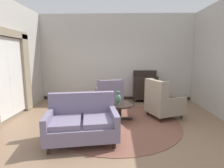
{
  "coord_description": "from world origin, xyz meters",
  "views": [
    {
      "loc": [
        0.03,
        -4.08,
        1.74
      ],
      "look_at": [
        -0.1,
        0.49,
        0.99
      ],
      "focal_mm": 27.74,
      "sensor_mm": 36.0,
      "label": 1
    }
  ],
  "objects_px": {
    "settee": "(82,122)",
    "armchair_foreground_right": "(162,102)",
    "porcelain_vase": "(118,98)",
    "armchair_back_corner": "(109,96)",
    "sideboard": "(145,87)",
    "coffee_table": "(120,107)"
  },
  "relations": [
    {
      "from": "armchair_back_corner",
      "to": "sideboard",
      "type": "distance_m",
      "value": 1.62
    },
    {
      "from": "armchair_back_corner",
      "to": "armchair_foreground_right",
      "type": "xyz_separation_m",
      "value": [
        1.53,
        -0.85,
        0.02
      ]
    },
    {
      "from": "armchair_back_corner",
      "to": "armchair_foreground_right",
      "type": "height_order",
      "value": "armchair_foreground_right"
    },
    {
      "from": "settee",
      "to": "sideboard",
      "type": "relative_size",
      "value": 1.3
    },
    {
      "from": "armchair_back_corner",
      "to": "sideboard",
      "type": "xyz_separation_m",
      "value": [
        1.33,
        0.91,
        0.12
      ]
    },
    {
      "from": "porcelain_vase",
      "to": "armchair_foreground_right",
      "type": "bearing_deg",
      "value": 12.52
    },
    {
      "from": "settee",
      "to": "armchair_back_corner",
      "type": "distance_m",
      "value": 2.3
    },
    {
      "from": "porcelain_vase",
      "to": "armchair_foreground_right",
      "type": "xyz_separation_m",
      "value": [
        1.23,
        0.27,
        -0.17
      ]
    },
    {
      "from": "porcelain_vase",
      "to": "armchair_foreground_right",
      "type": "distance_m",
      "value": 1.27
    },
    {
      "from": "coffee_table",
      "to": "armchair_foreground_right",
      "type": "relative_size",
      "value": 0.72
    },
    {
      "from": "armchair_back_corner",
      "to": "settee",
      "type": "bearing_deg",
      "value": 65.12
    },
    {
      "from": "porcelain_vase",
      "to": "coffee_table",
      "type": "bearing_deg",
      "value": 55.12
    },
    {
      "from": "settee",
      "to": "armchair_back_corner",
      "type": "relative_size",
      "value": 1.54
    },
    {
      "from": "porcelain_vase",
      "to": "armchair_back_corner",
      "type": "distance_m",
      "value": 1.18
    },
    {
      "from": "armchair_back_corner",
      "to": "porcelain_vase",
      "type": "bearing_deg",
      "value": 91.11
    },
    {
      "from": "armchair_back_corner",
      "to": "coffee_table",
      "type": "bearing_deg",
      "value": 93.78
    },
    {
      "from": "coffee_table",
      "to": "armchair_foreground_right",
      "type": "height_order",
      "value": "armchair_foreground_right"
    },
    {
      "from": "coffee_table",
      "to": "armchair_foreground_right",
      "type": "bearing_deg",
      "value": 10.33
    },
    {
      "from": "settee",
      "to": "armchair_foreground_right",
      "type": "height_order",
      "value": "armchair_foreground_right"
    },
    {
      "from": "coffee_table",
      "to": "settee",
      "type": "distance_m",
      "value": 1.42
    },
    {
      "from": "porcelain_vase",
      "to": "sideboard",
      "type": "bearing_deg",
      "value": 62.94
    },
    {
      "from": "settee",
      "to": "armchair_foreground_right",
      "type": "xyz_separation_m",
      "value": [
        1.97,
        1.41,
        0.05
      ]
    }
  ]
}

